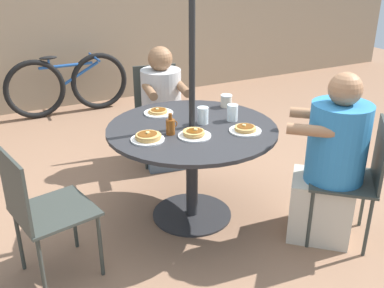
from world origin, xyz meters
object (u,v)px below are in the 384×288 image
at_px(coffee_cup, 226,101).
at_px(bicycle, 68,84).
at_px(diner_east, 330,167).
at_px(pancake_plate_d, 194,134).
at_px(syrup_bottle, 171,126).
at_px(patio_table, 192,144).
at_px(diner_south, 162,113).
at_px(patio_chair_north, 40,207).
at_px(patio_chair_south, 158,106).
at_px(pancake_plate_c, 148,137).
at_px(pancake_plate_a, 245,129).
at_px(pancake_plate_b, 158,112).
at_px(patio_chair_east, 357,174).
at_px(drinking_glass_a, 232,113).
at_px(drinking_glass_b, 203,115).

relative_size(coffee_cup, bicycle, 0.07).
bearing_deg(coffee_cup, diner_east, -72.92).
height_order(pancake_plate_d, syrup_bottle, syrup_bottle).
height_order(patio_table, diner_south, diner_south).
bearing_deg(patio_chair_north, patio_table, 90.00).
bearing_deg(patio_chair_south, patio_table, 90.00).
relative_size(pancake_plate_c, syrup_bottle, 1.50).
bearing_deg(diner_south, pancake_plate_a, 105.99).
bearing_deg(patio_chair_north, patio_chair_south, 123.78).
relative_size(patio_chair_north, coffee_cup, 9.01).
bearing_deg(coffee_cup, pancake_plate_b, 170.24).
relative_size(patio_chair_east, coffee_cup, 9.01).
distance_m(patio_chair_north, drinking_glass_a, 1.43).
xyz_separation_m(coffee_cup, drinking_glass_b, (-0.33, -0.23, 0.01)).
distance_m(patio_chair_east, bicycle, 3.58).
distance_m(patio_chair_north, diner_east, 1.82).
bearing_deg(patio_chair_east, patio_chair_north, 116.89).
bearing_deg(pancake_plate_a, patio_chair_north, 179.88).
xyz_separation_m(patio_table, bicycle, (-0.29, 2.66, -0.23)).
xyz_separation_m(pancake_plate_a, coffee_cup, (0.15, 0.49, 0.03)).
bearing_deg(patio_chair_north, diner_south, 120.57).
bearing_deg(pancake_plate_b, drinking_glass_b, -58.37).
bearing_deg(bicycle, drinking_glass_a, -77.61).
xyz_separation_m(diner_east, diner_south, (-0.53, 1.54, -0.03)).
bearing_deg(pancake_plate_c, drinking_glass_b, 13.10).
height_order(patio_table, pancake_plate_a, pancake_plate_a).
bearing_deg(diner_south, patio_table, 90.00).
bearing_deg(pancake_plate_b, patio_chair_south, 67.74).
relative_size(pancake_plate_c, coffee_cup, 2.29).
distance_m(patio_table, coffee_cup, 0.53).
xyz_separation_m(patio_chair_north, pancake_plate_a, (1.36, -0.00, 0.23)).
bearing_deg(pancake_plate_b, patio_chair_north, -149.22).
height_order(diner_east, coffee_cup, diner_east).
bearing_deg(coffee_cup, syrup_bottle, -152.88).
bearing_deg(patio_chair_south, syrup_bottle, 81.81).
xyz_separation_m(pancake_plate_c, pancake_plate_d, (0.29, -0.08, -0.00)).
bearing_deg(patio_table, pancake_plate_d, -111.85).
bearing_deg(pancake_plate_d, patio_chair_south, 78.11).
bearing_deg(pancake_plate_b, pancake_plate_c, -120.39).
height_order(patio_table, syrup_bottle, syrup_bottle).
bearing_deg(patio_chair_east, pancake_plate_a, 89.01).
bearing_deg(drinking_glass_a, syrup_bottle, -176.04).
relative_size(patio_chair_east, drinking_glass_b, 7.23).
distance_m(pancake_plate_b, drinking_glass_b, 0.38).
xyz_separation_m(patio_chair_south, diner_south, (-0.03, -0.17, -0.01)).
bearing_deg(diner_east, pancake_plate_b, 81.11).
height_order(patio_table, drinking_glass_a, drinking_glass_a).
height_order(patio_chair_north, drinking_glass_a, patio_chair_north).
bearing_deg(pancake_plate_d, pancake_plate_b, 94.34).
bearing_deg(patio_table, pancake_plate_a, -39.71).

